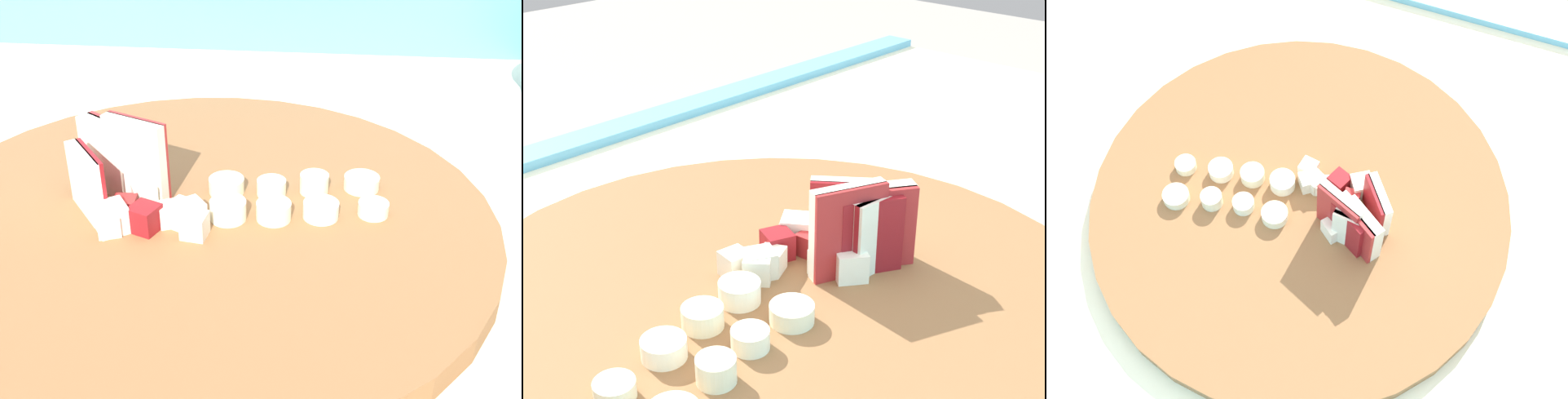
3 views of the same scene
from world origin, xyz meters
TOP-DOWN VIEW (x-y plane):
  - tile_backsplash at (0.00, 0.41)m, footprint 2.40×0.04m
  - cutting_board at (-0.13, -0.03)m, footprint 0.44×0.44m
  - apple_wedge_fan at (-0.19, -0.01)m, footprint 0.08×0.08m
  - apple_dice_pile at (-0.16, -0.05)m, footprint 0.08×0.08m
  - banana_slice_rows at (-0.06, -0.01)m, footprint 0.13×0.08m

SIDE VIEW (x-z plane):
  - tile_backsplash at x=0.00m, z-range 0.00..1.44m
  - cutting_board at x=-0.13m, z-range 0.93..0.94m
  - banana_slice_rows at x=-0.06m, z-range 0.94..0.96m
  - apple_dice_pile at x=-0.16m, z-range 0.94..0.96m
  - apple_wedge_fan at x=-0.19m, z-range 0.94..1.00m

